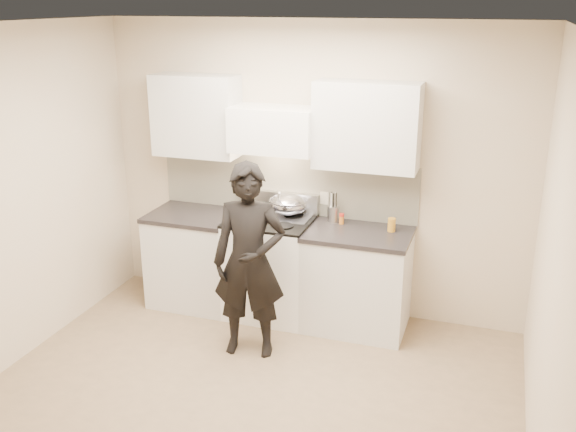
{
  "coord_description": "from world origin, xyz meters",
  "views": [
    {
      "loc": [
        1.62,
        -3.77,
        2.86
      ],
      "look_at": [
        -0.0,
        1.05,
        1.13
      ],
      "focal_mm": 40.0,
      "sensor_mm": 36.0,
      "label": 1
    }
  ],
  "objects": [
    {
      "name": "ground_plane",
      "position": [
        0.0,
        0.0,
        0.0
      ],
      "size": [
        4.0,
        4.0,
        0.0
      ],
      "primitive_type": "plane",
      "color": "#8B7254"
    },
    {
      "name": "room_shell",
      "position": [
        -0.06,
        0.37,
        1.6
      ],
      "size": [
        4.04,
        3.54,
        2.7
      ],
      "color": "beige",
      "rests_on": "ground"
    },
    {
      "name": "stove",
      "position": [
        -0.3,
        1.42,
        0.47
      ],
      "size": [
        0.76,
        0.65,
        0.96
      ],
      "color": "white",
      "rests_on": "ground"
    },
    {
      "name": "counter_right",
      "position": [
        0.53,
        1.43,
        0.46
      ],
      "size": [
        0.92,
        0.67,
        0.92
      ],
      "color": "silver",
      "rests_on": "ground"
    },
    {
      "name": "counter_left",
      "position": [
        -1.08,
        1.43,
        0.46
      ],
      "size": [
        0.82,
        0.67,
        0.92
      ],
      "color": "silver",
      "rests_on": "ground"
    },
    {
      "name": "wok",
      "position": [
        -0.17,
        1.57,
        1.06
      ],
      "size": [
        0.36,
        0.44,
        0.29
      ],
      "color": "#B7B9CC",
      "rests_on": "stove"
    },
    {
      "name": "stock_pot",
      "position": [
        -0.49,
        1.3,
        1.04
      ],
      "size": [
        0.33,
        0.27,
        0.15
      ],
      "color": "#B7B9CC",
      "rests_on": "stove"
    },
    {
      "name": "utensil_crock",
      "position": [
        0.24,
        1.62,
        1.0
      ],
      "size": [
        0.1,
        0.1,
        0.27
      ],
      "color": "#BDBDBD",
      "rests_on": "counter_right"
    },
    {
      "name": "spice_jar",
      "position": [
        0.33,
        1.57,
        0.97
      ],
      "size": [
        0.04,
        0.04,
        0.1
      ],
      "color": "#C56E21",
      "rests_on": "counter_right"
    },
    {
      "name": "oil_glass",
      "position": [
        0.8,
        1.53,
        0.98
      ],
      "size": [
        0.07,
        0.07,
        0.12
      ],
      "color": "#BB8021",
      "rests_on": "counter_right"
    },
    {
      "name": "person",
      "position": [
        -0.22,
        0.71,
        0.82
      ],
      "size": [
        0.66,
        0.5,
        1.64
      ],
      "primitive_type": "imported",
      "rotation": [
        0.0,
        0.0,
        0.19
      ],
      "color": "black",
      "rests_on": "ground"
    }
  ]
}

